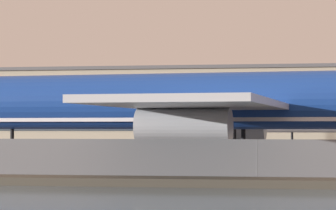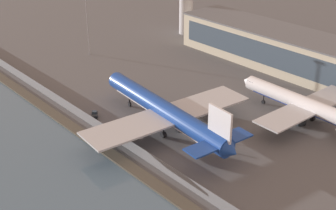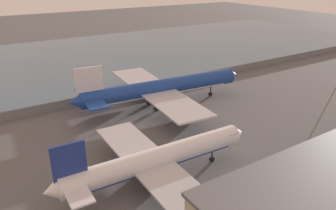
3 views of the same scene
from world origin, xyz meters
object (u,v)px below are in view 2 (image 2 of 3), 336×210
ops_van (297,118)px  passenger_jet_white (304,104)px  baggage_tug (95,115)px  cargo_jet_blue (166,111)px  apron_light_mast_apron_east (87,23)px

ops_van → passenger_jet_white: bearing=83.1°
passenger_jet_white → baggage_tug: passenger_jet_white is taller
cargo_jet_blue → apron_light_mast_apron_east: bearing=164.8°
passenger_jet_white → ops_van: bearing=-96.9°
cargo_jet_blue → baggage_tug: 21.01m
passenger_jet_white → ops_van: passenger_jet_white is taller
cargo_jet_blue → ops_van: 35.46m
cargo_jet_blue → ops_van: size_ratio=9.57×
apron_light_mast_apron_east → baggage_tug: bearing=-31.3°
baggage_tug → apron_light_mast_apron_east: size_ratio=0.17×
cargo_jet_blue → apron_light_mast_apron_east: apron_light_mast_apron_east is taller
apron_light_mast_apron_east → ops_van: bearing=8.7°
ops_van → apron_light_mast_apron_east: bearing=-171.3°
passenger_jet_white → ops_van: 3.91m
baggage_tug → apron_light_mast_apron_east: bearing=148.7°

